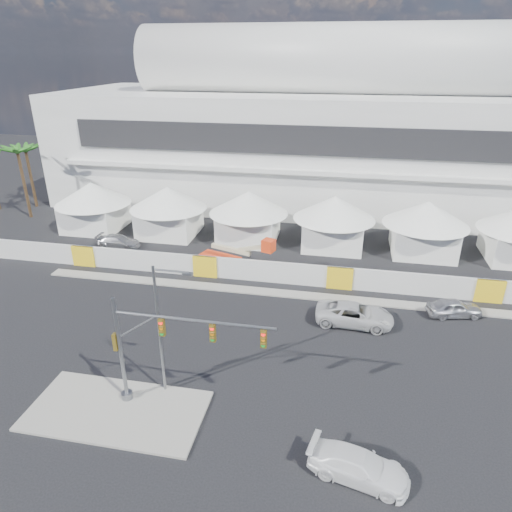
% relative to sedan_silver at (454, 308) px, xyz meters
% --- Properties ---
extents(ground, '(160.00, 160.00, 0.00)m').
position_rel_sedan_silver_xyz_m(ground, '(-14.83, -11.61, -0.70)').
color(ground, black).
rests_on(ground, ground).
extents(median_island, '(10.00, 5.00, 0.15)m').
position_rel_sedan_silver_xyz_m(median_island, '(-20.83, -14.61, -0.63)').
color(median_island, gray).
rests_on(median_island, ground).
extents(stadium, '(80.00, 24.80, 21.98)m').
position_rel_sedan_silver_xyz_m(stadium, '(-6.12, 29.90, 8.75)').
color(stadium, silver).
rests_on(stadium, ground).
extents(tent_row, '(53.40, 8.40, 5.40)m').
position_rel_sedan_silver_xyz_m(tent_row, '(-14.33, 12.39, 2.45)').
color(tent_row, white).
rests_on(tent_row, ground).
extents(hoarding_fence, '(70.00, 0.25, 2.00)m').
position_rel_sedan_silver_xyz_m(hoarding_fence, '(-8.83, 2.89, 0.30)').
color(hoarding_fence, silver).
rests_on(hoarding_fence, ground).
extents(palm_cluster, '(10.60, 10.60, 8.55)m').
position_rel_sedan_silver_xyz_m(palm_cluster, '(-48.29, 17.90, 6.18)').
color(palm_cluster, '#47331E').
rests_on(palm_cluster, ground).
extents(sedan_silver, '(2.53, 4.38, 1.40)m').
position_rel_sedan_silver_xyz_m(sedan_silver, '(0.00, 0.00, 0.00)').
color(sedan_silver, '#BABBC0').
rests_on(sedan_silver, ground).
extents(pickup_curb, '(2.86, 5.85, 1.60)m').
position_rel_sedan_silver_xyz_m(pickup_curb, '(-7.57, -2.60, 0.10)').
color(pickup_curb, silver).
rests_on(pickup_curb, ground).
extents(pickup_near, '(2.97, 5.15, 1.40)m').
position_rel_sedan_silver_xyz_m(pickup_near, '(-7.40, -16.41, 0.00)').
color(pickup_near, white).
rests_on(pickup_near, ground).
extents(lot_car_c, '(1.83, 4.49, 1.30)m').
position_rel_sedan_silver_xyz_m(lot_car_c, '(-31.74, 7.66, -0.05)').
color(lot_car_c, '#A7A9AC').
rests_on(lot_car_c, ground).
extents(traffic_mast, '(9.10, 0.65, 6.72)m').
position_rel_sedan_silver_xyz_m(traffic_mast, '(-18.61, -13.59, 3.22)').
color(traffic_mast, slate).
rests_on(traffic_mast, median_island).
extents(streetlight_median, '(2.27, 0.23, 8.20)m').
position_rel_sedan_silver_xyz_m(streetlight_median, '(-18.54, -12.41, 4.16)').
color(streetlight_median, slate).
rests_on(streetlight_median, median_island).
extents(boom_lift, '(7.94, 2.88, 3.90)m').
position_rel_sedan_silver_xyz_m(boom_lift, '(-19.31, 4.87, 0.35)').
color(boom_lift, '#F03E16').
rests_on(boom_lift, ground).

